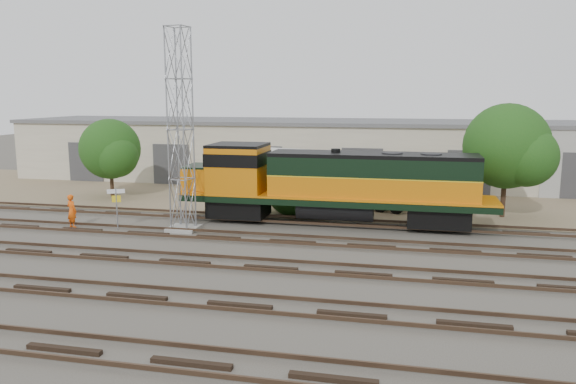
% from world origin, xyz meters
% --- Properties ---
extents(ground, '(140.00, 140.00, 0.00)m').
position_xyz_m(ground, '(0.00, 0.00, 0.00)').
color(ground, '#47423A').
rests_on(ground, ground).
extents(dirt_strip, '(80.00, 16.00, 0.02)m').
position_xyz_m(dirt_strip, '(0.00, 15.00, 0.01)').
color(dirt_strip, '#726047').
rests_on(dirt_strip, ground).
extents(tracks, '(80.00, 20.40, 0.28)m').
position_xyz_m(tracks, '(0.00, -3.00, 0.08)').
color(tracks, black).
rests_on(tracks, ground).
extents(warehouse, '(58.40, 10.40, 5.30)m').
position_xyz_m(warehouse, '(0.04, 22.98, 2.65)').
color(warehouse, beige).
rests_on(warehouse, ground).
extents(locomotive, '(18.08, 3.17, 4.35)m').
position_xyz_m(locomotive, '(1.23, 6.00, 2.48)').
color(locomotive, black).
rests_on(locomotive, tracks).
extents(signal_tower, '(1.63, 1.63, 11.04)m').
position_xyz_m(signal_tower, '(-6.53, 2.86, 5.37)').
color(signal_tower, gray).
rests_on(signal_tower, ground).
extents(sign_post, '(0.90, 0.42, 2.36)m').
position_xyz_m(sign_post, '(-10.19, 2.16, 1.65)').
color(sign_post, gray).
rests_on(sign_post, ground).
extents(worker, '(0.82, 0.68, 1.91)m').
position_xyz_m(worker, '(-13.02, 2.15, 0.96)').
color(worker, '#F0540D').
rests_on(worker, ground).
extents(semi_trailer, '(11.90, 5.59, 3.61)m').
position_xyz_m(semi_trailer, '(0.59, 12.16, 2.27)').
color(semi_trailer, silver).
rests_on(semi_trailer, ground).
extents(tree_west, '(4.63, 4.41, 5.77)m').
position_xyz_m(tree_west, '(-15.65, 11.38, 3.45)').
color(tree_west, '#382619').
rests_on(tree_west, ground).
extents(tree_mid, '(4.33, 4.12, 4.12)m').
position_xyz_m(tree_mid, '(-1.13, 8.65, 1.71)').
color(tree_mid, '#382619').
rests_on(tree_mid, ground).
extents(tree_east, '(5.45, 5.19, 7.00)m').
position_xyz_m(tree_east, '(11.65, 10.21, 4.27)').
color(tree_east, '#382619').
rests_on(tree_east, ground).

